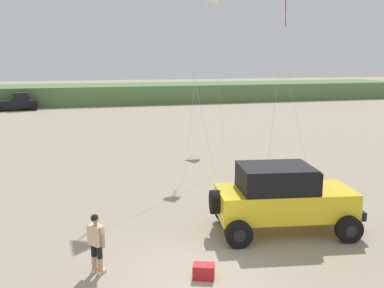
{
  "coord_description": "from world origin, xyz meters",
  "views": [
    {
      "loc": [
        -2.72,
        -9.65,
        5.61
      ],
      "look_at": [
        0.56,
        2.58,
        3.06
      ],
      "focal_mm": 39.16,
      "sensor_mm": 36.0,
      "label": 1
    }
  ],
  "objects": [
    {
      "name": "dune_ridge",
      "position": [
        -1.48,
        47.16,
        1.17
      ],
      "size": [
        90.0,
        9.75,
        2.35
      ],
      "primitive_type": "cube",
      "color": "#567A47",
      "rests_on": "ground_plane"
    },
    {
      "name": "person_watching",
      "position": [
        -2.49,
        0.96,
        0.94
      ],
      "size": [
        0.47,
        0.5,
        1.67
      ],
      "color": "tan",
      "rests_on": "ground_plane"
    },
    {
      "name": "distant_pickup",
      "position": [
        -9.53,
        40.83,
        0.94
      ],
      "size": [
        4.77,
        2.81,
        1.98
      ],
      "color": "black",
      "rests_on": "ground_plane"
    },
    {
      "name": "ground_plane",
      "position": [
        0.0,
        0.0,
        0.0
      ],
      "size": [
        220.0,
        220.0,
        0.0
      ],
      "primitive_type": "plane",
      "color": "gray"
    },
    {
      "name": "kite_yellow_diamond",
      "position": [
        6.1,
        18.56,
        9.58
      ],
      "size": [
        1.35,
        4.07,
        10.13
      ],
      "color": "white",
      "rests_on": "ground_plane"
    },
    {
      "name": "cooler_box",
      "position": [
        0.18,
        -0.03,
        0.19
      ],
      "size": [
        0.65,
        0.54,
        0.38
      ],
      "primitive_type": "cube",
      "rotation": [
        0.0,
        0.0,
        -0.36
      ],
      "color": "#B21E23",
      "rests_on": "ground_plane"
    },
    {
      "name": "jeep",
      "position": [
        3.55,
        2.22,
        1.2
      ],
      "size": [
        4.99,
        3.01,
        2.26
      ],
      "color": "yellow",
      "rests_on": "ground_plane"
    }
  ]
}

